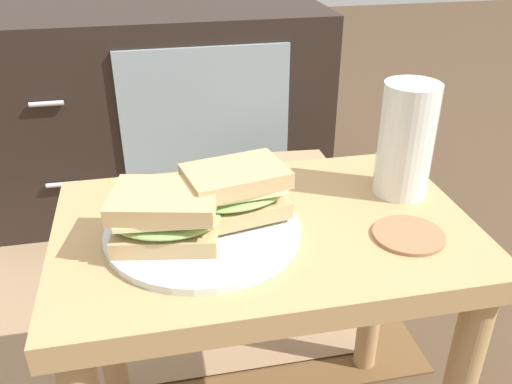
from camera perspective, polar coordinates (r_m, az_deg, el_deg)
The scene contains 9 objects.
side_table at distance 0.79m, azimuth 0.86°, elevation -8.93°, with size 0.56×0.36×0.46m.
tv_cabinet at distance 1.65m, azimuth -10.29°, elevation 8.52°, with size 0.96×0.46×0.58m.
area_rug at distance 1.41m, azimuth -13.78°, elevation -8.99°, with size 1.24×0.86×0.01m.
plate at distance 0.71m, azimuth -5.55°, elevation -4.01°, with size 0.26×0.26×0.01m, color silver.
sandwich_front at distance 0.68m, azimuth -9.46°, elevation -2.48°, with size 0.15×0.12×0.07m.
sandwich_back at distance 0.71m, azimuth -2.13°, elevation 0.08°, with size 0.15×0.12×0.07m.
beer_glass at distance 0.81m, azimuth 15.39°, elevation 5.06°, with size 0.08×0.08×0.17m.
coaster at distance 0.73m, azimuth 15.67°, elevation -4.35°, with size 0.09×0.09×0.01m, color #996B47.
paper_bag at distance 1.34m, azimuth 2.67°, elevation -2.57°, with size 0.22×0.16×0.32m.
Camera 1 is at (-0.14, -0.61, 0.85)m, focal length 38.20 mm.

